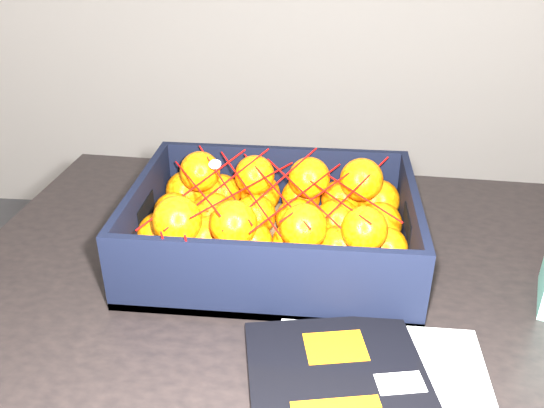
# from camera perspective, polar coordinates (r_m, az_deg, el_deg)

# --- Properties ---
(table) EXTENTS (1.24, 0.86, 0.75)m
(table) POSITION_cam_1_polar(r_m,az_deg,el_deg) (0.93, 6.79, -12.92)
(table) COLOR black
(table) RESTS_ON ground
(magazine_stack) EXTENTS (0.30, 0.31, 0.02)m
(magazine_stack) POSITION_cam_1_polar(r_m,az_deg,el_deg) (0.69, 9.33, -19.39)
(magazine_stack) COLOR silver
(magazine_stack) RESTS_ON table
(produce_crate) EXTENTS (0.44, 0.33, 0.12)m
(produce_crate) POSITION_cam_1_polar(r_m,az_deg,el_deg) (0.91, 0.19, -3.17)
(produce_crate) COLOR olive
(produce_crate) RESTS_ON table
(clementine_heap) EXTENTS (0.42, 0.31, 0.13)m
(clementine_heap) POSITION_cam_1_polar(r_m,az_deg,el_deg) (0.90, 0.03, -1.85)
(clementine_heap) COLOR orange
(clementine_heap) RESTS_ON produce_crate
(mesh_net) EXTENTS (0.36, 0.29, 0.09)m
(mesh_net) POSITION_cam_1_polar(r_m,az_deg,el_deg) (0.86, -0.36, 1.21)
(mesh_net) COLOR red
(mesh_net) RESTS_ON clementine_heap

